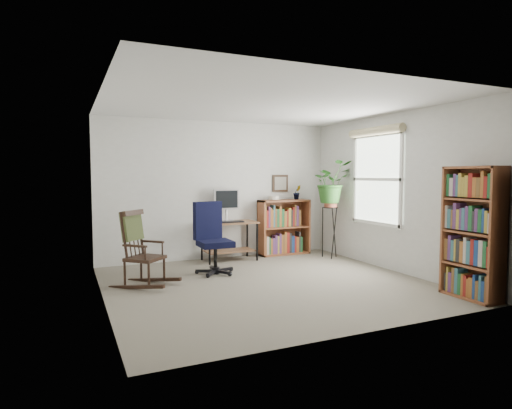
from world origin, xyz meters
name	(u,v)px	position (x,y,z in m)	size (l,w,h in m)	color
floor	(268,284)	(0.00, 0.00, 0.00)	(4.20, 4.00, 0.00)	slate
ceiling	(268,104)	(0.00, 0.00, 2.40)	(4.20, 4.00, 0.00)	silver
wall_back	(219,190)	(0.00, 2.00, 1.20)	(4.20, 0.00, 2.40)	silver
wall_front	(364,205)	(0.00, -2.00, 1.20)	(4.20, 0.00, 2.40)	silver
wall_left	(102,199)	(-2.10, 0.00, 1.20)	(0.00, 4.00, 2.40)	silver
wall_right	(391,193)	(2.10, 0.00, 1.20)	(0.00, 4.00, 2.40)	silver
window	(376,179)	(2.06, 0.30, 1.40)	(0.12, 1.20, 1.50)	white
desk	(229,241)	(0.08, 1.70, 0.33)	(0.93, 0.51, 0.67)	brown
monitor	(226,205)	(0.08, 1.84, 0.95)	(0.46, 0.16, 0.56)	#B4B4B9
keyboard	(232,222)	(0.08, 1.58, 0.68)	(0.40, 0.15, 0.03)	black
office_chair	(215,238)	(-0.46, 0.84, 0.54)	(0.59, 0.59, 1.09)	black
rocking_chair	(145,248)	(-1.54, 0.56, 0.51)	(0.53, 0.88, 1.02)	black
low_bookshelf	(284,227)	(1.20, 1.82, 0.51)	(0.96, 0.32, 1.01)	brown
tall_bookshelf	(473,233)	(1.92, -1.60, 0.79)	(0.30, 0.69, 1.57)	brown
plant_stand	(330,228)	(1.80, 1.19, 0.53)	(0.29, 0.29, 1.05)	black
spider_plant	(331,161)	(1.80, 1.19, 1.71)	(1.69, 1.88, 1.46)	#296122
potted_plant_small	(297,197)	(1.48, 1.83, 1.07)	(0.13, 0.24, 0.11)	#296122
framed_picture	(280,183)	(1.20, 1.97, 1.31)	(0.32, 0.04, 0.32)	black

